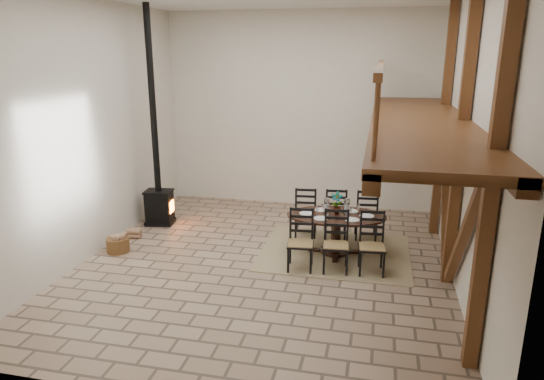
% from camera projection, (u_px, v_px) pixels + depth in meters
% --- Properties ---
extents(ground, '(8.00, 8.00, 0.00)m').
position_uv_depth(ground, '(264.00, 263.00, 9.46)').
color(ground, '#9D8269').
rests_on(ground, ground).
extents(room_shell, '(7.02, 8.02, 5.01)m').
position_uv_depth(room_shell, '(330.00, 110.00, 8.38)').
color(room_shell, beige).
rests_on(room_shell, ground).
extents(rug, '(3.00, 2.50, 0.02)m').
position_uv_depth(rug, '(335.00, 252.00, 9.96)').
color(rug, tan).
rests_on(rug, ground).
extents(dining_table, '(2.10, 2.38, 1.28)m').
position_uv_depth(dining_table, '(336.00, 233.00, 9.85)').
color(dining_table, black).
rests_on(dining_table, ground).
extents(wood_stove, '(0.69, 0.57, 5.00)m').
position_uv_depth(wood_stove, '(158.00, 178.00, 11.35)').
color(wood_stove, black).
rests_on(wood_stove, ground).
extents(log_basket, '(0.46, 0.46, 0.38)m').
position_uv_depth(log_basket, '(118.00, 244.00, 9.98)').
color(log_basket, brown).
rests_on(log_basket, ground).
extents(log_stack, '(0.33, 0.26, 0.21)m').
position_uv_depth(log_stack, '(134.00, 233.00, 10.75)').
color(log_stack, tan).
rests_on(log_stack, ground).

